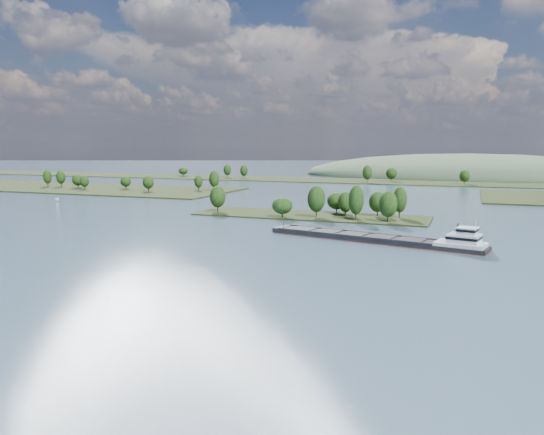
% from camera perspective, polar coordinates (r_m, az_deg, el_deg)
% --- Properties ---
extents(ground, '(1800.00, 1800.00, 0.00)m').
position_cam_1_polar(ground, '(172.84, -1.57, -2.38)').
color(ground, '#354D5D').
rests_on(ground, ground).
extents(tree_island, '(100.00, 30.77, 15.49)m').
position_cam_1_polar(tree_island, '(225.60, 5.45, 1.05)').
color(tree_island, black).
rests_on(tree_island, ground).
extents(left_bank, '(300.00, 80.00, 14.58)m').
position_cam_1_polar(left_bank, '(418.98, -23.88, 3.13)').
color(left_bank, black).
rests_on(left_bank, ground).
extents(back_shoreline, '(900.00, 60.00, 14.99)m').
position_cam_1_polar(back_shoreline, '(441.66, 13.49, 3.79)').
color(back_shoreline, black).
rests_on(back_shoreline, ground).
extents(hill_west, '(320.00, 160.00, 44.00)m').
position_cam_1_polar(hill_west, '(538.23, 20.25, 4.14)').
color(hill_west, '#3C5238').
rests_on(hill_west, ground).
extents(cargo_barge, '(71.40, 24.36, 9.65)m').
position_cam_1_polar(cargo_barge, '(170.89, 12.26, -2.26)').
color(cargo_barge, black).
rests_on(cargo_barge, ground).
extents(motorboat, '(5.20, 5.01, 2.03)m').
position_cam_1_polar(motorboat, '(309.93, -22.11, 1.81)').
color(motorboat, white).
rests_on(motorboat, ground).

